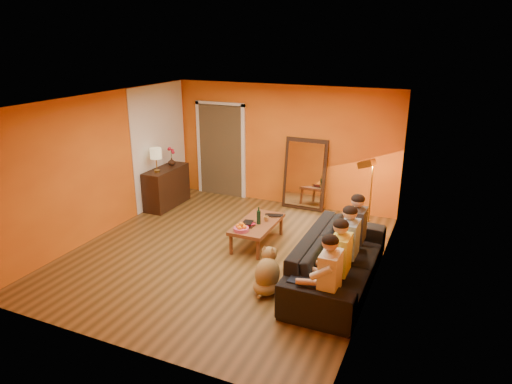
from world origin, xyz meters
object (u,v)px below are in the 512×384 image
at_px(coffee_table, 257,233).
at_px(dog, 267,271).
at_px(person_far_left, 330,279).
at_px(laptop, 274,216).
at_px(floor_lamp, 370,199).
at_px(wine_bottle, 259,216).
at_px(person_mid_left, 340,261).
at_px(tumbler, 266,219).
at_px(person_mid_right, 349,245).
at_px(table_lamp, 156,160).
at_px(mirror_frame, 305,174).
at_px(sideboard, 167,187).
at_px(sofa, 338,260).
at_px(vase, 172,162).
at_px(person_far_right, 357,231).

height_order(coffee_table, dog, dog).
distance_m(person_far_left, laptop, 2.65).
xyz_separation_m(coffee_table, dog, (0.78, -1.41, 0.13)).
relative_size(floor_lamp, person_far_left, 1.18).
xyz_separation_m(floor_lamp, wine_bottle, (-1.70, -1.22, -0.14)).
xyz_separation_m(person_mid_left, tumbler, (-1.66, 1.33, -0.15)).
distance_m(person_mid_left, person_mid_right, 0.55).
relative_size(dog, person_far_left, 0.56).
bearing_deg(table_lamp, mirror_frame, 26.32).
relative_size(sideboard, laptop, 3.55).
relative_size(sofa, person_mid_left, 2.13).
xyz_separation_m(person_far_left, vase, (-4.37, 3.01, 0.33)).
xyz_separation_m(sofa, person_far_right, (0.13, 0.65, 0.23)).
relative_size(dog, laptop, 2.04).
xyz_separation_m(dog, person_far_left, (1.00, -0.35, 0.27)).
bearing_deg(coffee_table, laptop, 62.44).
distance_m(person_mid_left, tumbler, 2.13).
relative_size(table_lamp, laptop, 1.53).
xyz_separation_m(sideboard, floor_lamp, (4.34, 0.16, 0.29)).
height_order(mirror_frame, wine_bottle, mirror_frame).
distance_m(table_lamp, vase, 0.58).
bearing_deg(tumbler, sideboard, 161.91).
relative_size(floor_lamp, dog, 2.13).
distance_m(tumbler, laptop, 0.24).
height_order(person_mid_right, wine_bottle, person_mid_right).
bearing_deg(sideboard, person_far_right, -14.31).
xyz_separation_m(coffee_table, person_far_left, (1.78, -1.76, 0.40)).
bearing_deg(person_mid_left, person_far_left, -90.00).
bearing_deg(person_mid_right, laptop, 147.72).
bearing_deg(person_mid_left, table_lamp, 156.34).
bearing_deg(floor_lamp, person_mid_left, -71.88).
relative_size(table_lamp, tumbler, 5.49).
height_order(mirror_frame, tumbler, mirror_frame).
distance_m(sofa, laptop, 1.84).
bearing_deg(person_far_left, mirror_frame, 112.34).
bearing_deg(laptop, dog, -89.54).
height_order(wine_bottle, tumbler, wine_bottle).
distance_m(sofa, floor_lamp, 1.96).
relative_size(mirror_frame, sideboard, 1.29).
height_order(table_lamp, coffee_table, table_lamp).
height_order(mirror_frame, coffee_table, mirror_frame).
height_order(wine_bottle, vase, vase).
bearing_deg(coffee_table, person_mid_right, -20.66).
bearing_deg(person_mid_right, floor_lamp, 90.94).
relative_size(person_far_right, tumbler, 13.13).
bearing_deg(sofa, table_lamp, 70.94).
xyz_separation_m(floor_lamp, person_mid_right, (0.03, -1.83, -0.11)).
xyz_separation_m(sideboard, laptop, (2.77, -0.66, 0.01)).
relative_size(sideboard, vase, 6.92).
bearing_deg(floor_lamp, tumbler, -129.76).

